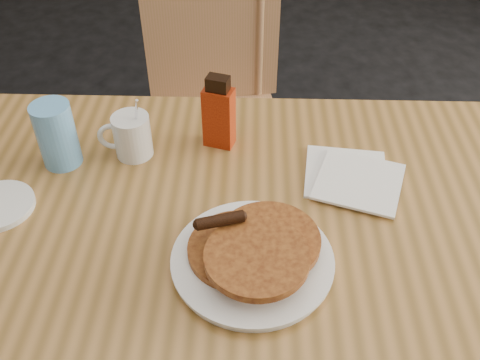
# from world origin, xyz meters

# --- Properties ---
(main_table) EXTENTS (1.37, 0.98, 0.75)m
(main_table) POSITION_xyz_m (-0.02, -0.00, 0.71)
(main_table) COLOR #A3713A
(main_table) RESTS_ON floor
(chair_main_far) EXTENTS (0.47, 0.47, 0.95)m
(chair_main_far) POSITION_xyz_m (-0.02, 0.76, 0.57)
(chair_main_far) COLOR #A5724D
(chair_main_far) RESTS_ON floor
(pancake_plate) EXTENTS (0.28, 0.28, 0.08)m
(pancake_plate) POSITION_xyz_m (0.05, -0.12, 0.77)
(pancake_plate) COLOR white
(pancake_plate) RESTS_ON main_table
(coffee_mug) EXTENTS (0.11, 0.08, 0.15)m
(coffee_mug) POSITION_xyz_m (-0.19, 0.20, 0.80)
(coffee_mug) COLOR white
(coffee_mug) RESTS_ON main_table
(syrup_bottle) EXTENTS (0.07, 0.06, 0.17)m
(syrup_bottle) POSITION_xyz_m (-0.00, 0.23, 0.83)
(syrup_bottle) COLOR #710C06
(syrup_bottle) RESTS_ON main_table
(napkin_stack) EXTENTS (0.23, 0.24, 0.01)m
(napkin_stack) POSITION_xyz_m (0.27, 0.10, 0.76)
(napkin_stack) COLOR white
(napkin_stack) RESTS_ON main_table
(blue_tumbler) EXTENTS (0.10, 0.10, 0.14)m
(blue_tumbler) POSITION_xyz_m (-0.34, 0.18, 0.82)
(blue_tumbler) COLOR #60A5E2
(blue_tumbler) RESTS_ON main_table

